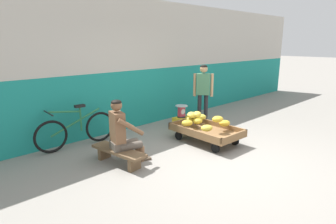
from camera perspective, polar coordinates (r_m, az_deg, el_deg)
The scene contains 10 objects.
ground_plane at distance 5.18m, azimuth 11.34°, elevation -9.91°, with size 80.00×80.00×0.00m, color gray.
back_wall at distance 6.88m, azimuth -9.02°, elevation 9.27°, with size 16.00×0.30×3.06m.
banana_cart at distance 6.02m, azimuth 7.68°, elevation -3.89°, with size 0.89×1.47×0.36m.
banana_pile at distance 6.04m, azimuth 6.72°, elevation -1.58°, with size 0.88×0.95×0.26m.
low_bench at distance 5.02m, azimuth -9.92°, elevation -8.14°, with size 0.44×1.13×0.27m.
vendor_seated at distance 4.93m, azimuth -9.14°, elevation -4.00°, with size 0.73×0.57×1.14m.
plastic_crate at distance 6.89m, azimuth 2.69°, elevation -2.28°, with size 0.36×0.28×0.30m.
weighing_scale at distance 6.81m, azimuth 2.72°, elevation 0.17°, with size 0.30×0.30×0.29m.
bicycle_near_left at distance 5.98m, azimuth -17.91°, elevation -3.46°, with size 1.66×0.48×0.86m.
customer_adult at distance 7.06m, azimuth 7.09°, elevation 4.71°, with size 0.35×0.40×1.53m.
Camera 1 is at (-3.95, -2.63, 2.06)m, focal length 30.32 mm.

